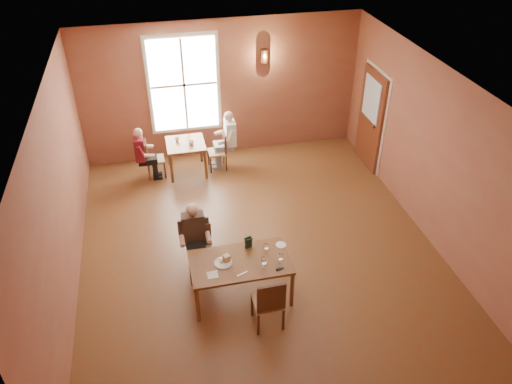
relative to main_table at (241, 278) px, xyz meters
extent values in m
cube|color=brown|center=(0.52, 1.02, -0.35)|extent=(6.00, 7.00, 0.01)
cube|color=brown|center=(0.52, 4.52, 1.15)|extent=(6.00, 0.04, 3.00)
cube|color=brown|center=(0.52, -2.48, 1.15)|extent=(6.00, 0.04, 3.00)
cube|color=brown|center=(-2.48, 1.02, 1.15)|extent=(0.04, 7.00, 3.00)
cube|color=brown|center=(3.52, 1.02, 1.15)|extent=(0.04, 7.00, 3.00)
cube|color=white|center=(0.52, 1.02, 2.65)|extent=(6.00, 7.00, 0.04)
cube|color=white|center=(-0.28, 4.47, 1.35)|extent=(1.36, 0.10, 1.96)
cube|color=maroon|center=(3.46, 3.32, 0.70)|extent=(0.12, 1.04, 2.10)
cylinder|color=brown|center=(1.42, 4.42, 1.85)|extent=(0.16, 0.16, 0.28)
cylinder|color=white|center=(-0.25, 0.01, 0.37)|extent=(0.28, 0.28, 0.03)
cube|color=tan|center=(-0.20, 0.03, 0.40)|extent=(0.11, 0.11, 0.11)
cube|color=black|center=(0.19, 0.28, 0.44)|extent=(0.13, 0.09, 0.19)
cube|color=silver|center=(-0.02, -0.26, 0.35)|extent=(0.18, 0.08, 0.00)
cube|color=silver|center=(-0.44, -0.19, 0.35)|extent=(0.16, 0.16, 0.01)
cylinder|color=silver|center=(0.69, 0.22, 0.35)|extent=(0.20, 0.20, 0.01)
cube|color=black|center=(0.53, -0.29, 0.36)|extent=(0.12, 0.07, 0.01)
imported|color=silver|center=(-0.29, 3.72, 0.39)|extent=(0.13, 0.13, 0.09)
imported|color=silver|center=(-0.56, 3.91, 0.39)|extent=(0.11, 0.11, 0.09)
camera|label=1|loc=(-0.99, -5.42, 5.37)|focal=35.00mm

